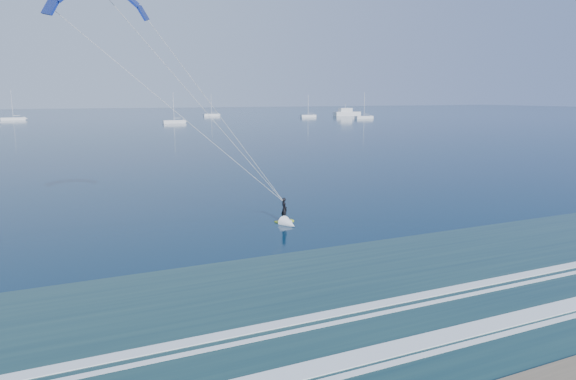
% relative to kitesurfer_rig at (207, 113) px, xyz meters
% --- Properties ---
extents(kitesurfer_rig, '(18.46, 7.27, 17.36)m').
position_rel_kitesurfer_rig_xyz_m(kitesurfer_rig, '(0.00, 0.00, 0.00)').
color(kitesurfer_rig, '#BBD318').
rests_on(kitesurfer_rig, ground).
extents(motor_yacht, '(14.47, 3.86, 6.05)m').
position_rel_kitesurfer_rig_xyz_m(motor_yacht, '(129.40, 195.15, -7.36)').
color(motor_yacht, silver).
rests_on(motor_yacht, ground).
extents(sailboat_2, '(9.38, 2.40, 12.55)m').
position_rel_kitesurfer_rig_xyz_m(sailboat_2, '(-23.57, 212.23, -8.25)').
color(sailboat_2, silver).
rests_on(sailboat_2, ground).
extents(sailboat_3, '(8.19, 2.40, 11.44)m').
position_rel_kitesurfer_rig_xyz_m(sailboat_3, '(32.54, 158.95, -8.25)').
color(sailboat_3, silver).
rests_on(sailboat_3, ground).
extents(sailboat_4, '(8.22, 2.40, 11.25)m').
position_rel_kitesurfer_rig_xyz_m(sailboat_4, '(65.39, 221.37, -8.25)').
color(sailboat_4, silver).
rests_on(sailboat_4, ground).
extents(sailboat_5, '(7.68, 2.40, 10.62)m').
position_rel_kitesurfer_rig_xyz_m(sailboat_5, '(103.42, 187.77, -8.26)').
color(sailboat_5, silver).
rests_on(sailboat_5, ground).
extents(sailboat_6, '(8.66, 2.40, 11.74)m').
position_rel_kitesurfer_rig_xyz_m(sailboat_6, '(119.97, 164.38, -8.25)').
color(sailboat_6, silver).
rests_on(sailboat_6, ground).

